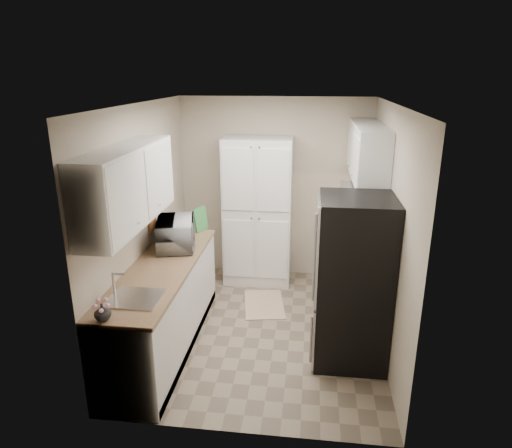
{
  "coord_description": "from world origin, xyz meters",
  "views": [
    {
      "loc": [
        0.49,
        -4.55,
        2.79
      ],
      "look_at": [
        -0.08,
        0.15,
        1.22
      ],
      "focal_mm": 32.0,
      "sensor_mm": 36.0,
      "label": 1
    }
  ],
  "objects_px": {
    "pantry_cabinet": "(258,212)",
    "electric_range": "(348,281)",
    "toaster_oven": "(346,212)",
    "refrigerator": "(353,281)",
    "microwave": "(176,234)",
    "wine_bottle": "(177,228)"
  },
  "relations": [
    {
      "from": "pantry_cabinet",
      "to": "electric_range",
      "type": "relative_size",
      "value": 1.77
    },
    {
      "from": "electric_range",
      "to": "toaster_oven",
      "type": "distance_m",
      "value": 1.09
    },
    {
      "from": "refrigerator",
      "to": "pantry_cabinet",
      "type": "bearing_deg",
      "value": 123.46
    },
    {
      "from": "pantry_cabinet",
      "to": "toaster_oven",
      "type": "bearing_deg",
      "value": 0.75
    },
    {
      "from": "pantry_cabinet",
      "to": "refrigerator",
      "type": "distance_m",
      "value": 2.07
    },
    {
      "from": "pantry_cabinet",
      "to": "refrigerator",
      "type": "xyz_separation_m",
      "value": [
        1.14,
        -1.73,
        -0.15
      ]
    },
    {
      "from": "refrigerator",
      "to": "microwave",
      "type": "relative_size",
      "value": 2.87
    },
    {
      "from": "microwave",
      "to": "wine_bottle",
      "type": "height_order",
      "value": "microwave"
    },
    {
      "from": "wine_bottle",
      "to": "toaster_oven",
      "type": "xyz_separation_m",
      "value": [
        2.02,
        0.99,
        -0.03
      ]
    },
    {
      "from": "microwave",
      "to": "toaster_oven",
      "type": "relative_size",
      "value": 1.54
    },
    {
      "from": "pantry_cabinet",
      "to": "microwave",
      "type": "xyz_separation_m",
      "value": [
        -0.78,
        -1.22,
        0.08
      ]
    },
    {
      "from": "toaster_oven",
      "to": "wine_bottle",
      "type": "bearing_deg",
      "value": -166.12
    },
    {
      "from": "electric_range",
      "to": "wine_bottle",
      "type": "height_order",
      "value": "wine_bottle"
    },
    {
      "from": "microwave",
      "to": "wine_bottle",
      "type": "xyz_separation_m",
      "value": [
        -0.06,
        0.24,
        -0.02
      ]
    },
    {
      "from": "electric_range",
      "to": "microwave",
      "type": "relative_size",
      "value": 1.91
    },
    {
      "from": "pantry_cabinet",
      "to": "wine_bottle",
      "type": "height_order",
      "value": "pantry_cabinet"
    },
    {
      "from": "wine_bottle",
      "to": "pantry_cabinet",
      "type": "bearing_deg",
      "value": 49.15
    },
    {
      "from": "electric_range",
      "to": "toaster_oven",
      "type": "bearing_deg",
      "value": 89.81
    },
    {
      "from": "toaster_oven",
      "to": "microwave",
      "type": "bearing_deg",
      "value": -160.07
    },
    {
      "from": "electric_range",
      "to": "wine_bottle",
      "type": "relative_size",
      "value": 3.99
    },
    {
      "from": "pantry_cabinet",
      "to": "electric_range",
      "type": "xyz_separation_m",
      "value": [
        1.17,
        -0.93,
        -0.52
      ]
    },
    {
      "from": "refrigerator",
      "to": "microwave",
      "type": "bearing_deg",
      "value": 165.19
    }
  ]
}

